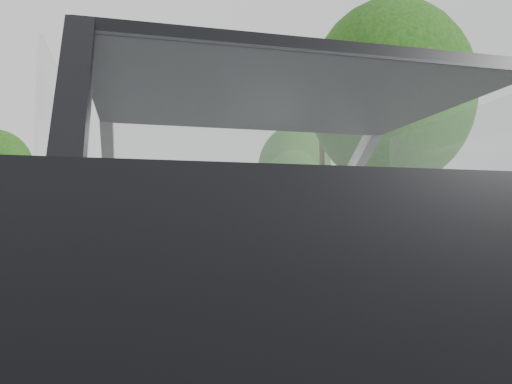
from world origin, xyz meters
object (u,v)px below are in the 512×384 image
subject_car (257,249)px  utility_pole (322,169)px  cat (272,190)px  other_car (159,230)px  highway_sign (279,220)px

subject_car → utility_pole: bearing=67.9°
cat → utility_pole: bearing=69.0°
other_car → highway_sign: (5.40, -1.73, 0.46)m
subject_car → other_car: (0.42, 21.36, 0.10)m
other_car → utility_pole: (7.05, -2.96, 2.73)m
cat → other_car: bearing=90.6°
other_car → highway_sign: bearing=-12.5°
other_car → utility_pole: utility_pole is taller
other_car → subject_car: bearing=-85.9°
other_car → highway_sign: highway_sign is taller
cat → highway_sign: highway_sign is taller
other_car → utility_pole: size_ratio=0.70×
other_car → cat: bearing=-85.3°
subject_car → highway_sign: size_ratio=1.57×
other_car → highway_sign: size_ratio=1.95×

